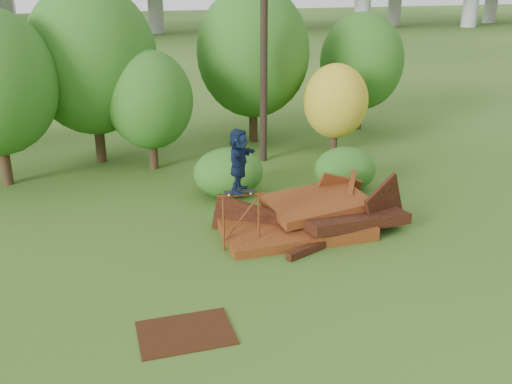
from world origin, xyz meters
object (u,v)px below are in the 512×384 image
object	(u,v)px
scrap_pile	(312,218)
skater	(239,160)
flat_plate	(186,333)
utility_pole	(264,39)

from	to	relation	value
scrap_pile	skater	distance (m)	3.20
flat_plate	utility_pole	distance (m)	12.77
skater	scrap_pile	bearing A→B (deg)	-44.11
skater	flat_plate	bearing A→B (deg)	179.39
scrap_pile	flat_plate	bearing A→B (deg)	-140.91
utility_pole	skater	bearing A→B (deg)	-115.50
utility_pole	flat_plate	bearing A→B (deg)	-118.61
scrap_pile	flat_plate	world-z (taller)	scrap_pile
scrap_pile	utility_pole	size ratio (longest dim) A/B	0.61
skater	utility_pole	xyz separation A→B (m)	(3.42, 7.17, 2.21)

